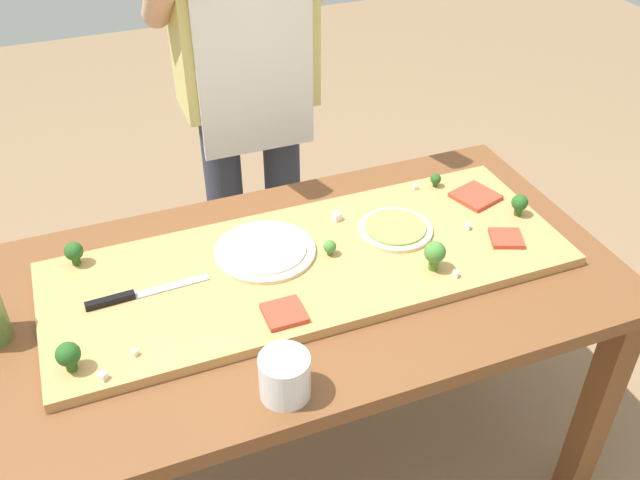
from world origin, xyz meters
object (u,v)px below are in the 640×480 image
object	(u,v)px
broccoli_floret_front_right	(330,247)
broccoli_floret_back_right	(520,203)
pizza_whole_white_garlic	(265,250)
cheese_crumble_d	(135,353)
broccoli_floret_center_left	(435,253)
pizza_whole_pesto_green	(395,229)
cheese_crumble_f	(455,274)
broccoli_floret_back_mid	(68,355)
broccoli_floret_center_right	(436,179)
flour_cup	(285,378)
cheese_crumble_a	(415,187)
broccoli_floret_back_left	(74,252)
pizza_slice_center	(475,196)
pizza_slice_near_left	(284,313)
chefs_knife	(131,296)
pizza_slice_far_right	(506,238)
cook_center	(247,73)
cheese_crumble_c	(337,216)
cheese_crumble_b	(102,376)
cheese_crumble_e	(467,226)
prep_table	(295,311)

from	to	relation	value
broccoli_floret_front_right	broccoli_floret_back_right	size ratio (longest dim) A/B	0.67
pizza_whole_white_garlic	cheese_crumble_d	world-z (taller)	pizza_whole_white_garlic
broccoli_floret_center_left	broccoli_floret_front_right	size ratio (longest dim) A/B	1.91
pizza_whole_pesto_green	broccoli_floret_center_left	size ratio (longest dim) A/B	2.49
broccoli_floret_center_left	cheese_crumble_d	bearing A→B (deg)	-177.92
cheese_crumble_f	broccoli_floret_back_mid	bearing A→B (deg)	178.36
broccoli_floret_center_right	flour_cup	distance (m)	0.82
cheese_crumble_a	broccoli_floret_center_right	bearing A→B (deg)	-8.38
broccoli_floret_center_right	broccoli_floret_back_left	distance (m)	0.97
pizza_slice_center	pizza_slice_near_left	bearing A→B (deg)	-158.40
pizza_slice_near_left	broccoli_floret_center_left	size ratio (longest dim) A/B	1.15
broccoli_floret_center_right	cheese_crumble_f	xyz separation A→B (m)	(-0.15, -0.37, -0.02)
chefs_knife	broccoli_floret_center_right	bearing A→B (deg)	10.83
cheese_crumble_a	pizza_slice_far_right	bearing A→B (deg)	-71.14
cheese_crumble_d	pizza_slice_center	bearing A→B (deg)	14.80
chefs_knife	broccoli_floret_back_mid	xyz separation A→B (m)	(-0.14, -0.18, 0.03)
broccoli_floret_center_right	broccoli_floret_front_right	bearing A→B (deg)	-155.19
pizza_slice_far_right	pizza_slice_center	bearing A→B (deg)	81.25
broccoli_floret_center_right	pizza_slice_center	bearing A→B (deg)	-51.70
broccoli_floret_back_left	pizza_slice_center	bearing A→B (deg)	-5.37
cook_center	broccoli_floret_back_mid	bearing A→B (deg)	-127.31
broccoli_floret_back_mid	cheese_crumble_a	bearing A→B (deg)	20.11
broccoli_floret_front_right	cheese_crumble_d	size ratio (longest dim) A/B	3.20
pizza_slice_near_left	pizza_slice_center	distance (m)	0.69
pizza_whole_pesto_green	cheese_crumble_c	world-z (taller)	cheese_crumble_c
pizza_slice_near_left	broccoli_floret_back_mid	bearing A→B (deg)	179.41
cheese_crumble_d	flour_cup	xyz separation A→B (m)	(0.26, -0.19, 0.01)
pizza_whole_white_garlic	cook_center	distance (m)	0.64
pizza_slice_near_left	broccoli_floret_back_mid	xyz separation A→B (m)	(-0.45, 0.00, 0.03)
broccoli_floret_center_right	cheese_crumble_b	xyz separation A→B (m)	(-0.96, -0.39, -0.01)
pizza_whole_pesto_green	cheese_crumble_c	bearing A→B (deg)	139.58
pizza_slice_near_left	flour_cup	size ratio (longest dim) A/B	0.86
broccoli_floret_front_right	cook_center	distance (m)	0.68
pizza_slice_near_left	pizza_slice_center	world-z (taller)	same
chefs_knife	cheese_crumble_f	distance (m)	0.75
broccoli_floret_center_left	broccoli_floret_back_mid	xyz separation A→B (m)	(-0.83, -0.02, -0.01)
pizza_slice_near_left	broccoli_floret_back_right	xyz separation A→B (m)	(0.70, 0.14, 0.03)
pizza_slice_near_left	cheese_crumble_e	bearing A→B (deg)	14.24
pizza_slice_far_right	pizza_whole_pesto_green	bearing A→B (deg)	150.75
broccoli_floret_center_left	flour_cup	distance (m)	0.49
broccoli_floret_center_left	prep_table	bearing A→B (deg)	160.28
pizza_slice_near_left	cheese_crumble_c	bearing A→B (deg)	50.24
cheese_crumble_a	flour_cup	size ratio (longest dim) A/B	0.12
pizza_whole_white_garlic	cheese_crumble_f	distance (m)	0.46
cheese_crumble_c	cheese_crumble_d	distance (m)	0.64
broccoli_floret_center_left	cheese_crumble_f	distance (m)	0.07
prep_table	flour_cup	size ratio (longest dim) A/B	15.27
pizza_slice_far_right	cheese_crumble_c	distance (m)	0.43
pizza_whole_pesto_green	pizza_slice_near_left	world-z (taller)	pizza_whole_pesto_green
pizza_whole_white_garlic	cheese_crumble_c	bearing A→B (deg)	17.11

